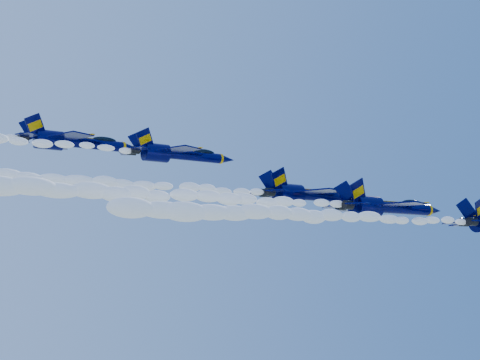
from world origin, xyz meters
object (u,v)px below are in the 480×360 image
jet_fifth (73,142)px  jet_third (309,194)px  jet_second (387,207)px  jet_fourth (177,154)px

jet_fifth → jet_third: bearing=-34.1°
jet_second → jet_third: size_ratio=1.03×
jet_third → jet_fourth: size_ratio=1.09×
jet_second → jet_third: 10.50m
jet_second → jet_fourth: (-22.60, 16.36, 7.41)m
jet_fifth → jet_second: bearing=-37.9°
jet_second → jet_third: bearing=130.2°
jet_fourth → jet_fifth: jet_fifth is taller
jet_fourth → jet_fifth: 15.20m
jet_third → jet_fifth: bearing=145.9°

